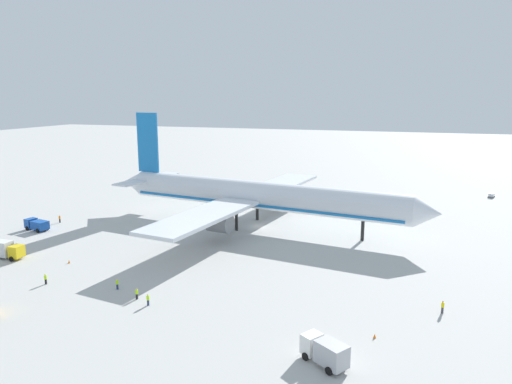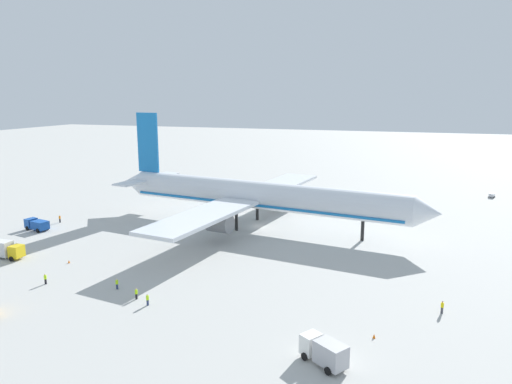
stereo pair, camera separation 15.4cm
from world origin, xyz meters
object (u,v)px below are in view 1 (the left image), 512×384
at_px(service_truck_2, 5,249).
at_px(ground_worker_1, 137,294).
at_px(traffic_cone_1, 384,198).
at_px(ground_worker_5, 60,219).
at_px(ground_worker_0, 46,279).
at_px(traffic_cone_3, 212,188).
at_px(baggage_cart_0, 491,195).
at_px(service_truck_3, 37,224).
at_px(ground_worker_4, 117,284).
at_px(ground_worker_2, 148,300).
at_px(airliner, 255,196).
at_px(traffic_cone_0, 375,336).
at_px(ground_worker_3, 443,307).
at_px(service_truck_4, 325,351).
at_px(traffic_cone_2, 69,262).

bearing_deg(service_truck_2, ground_worker_1, -13.53).
height_order(ground_worker_1, traffic_cone_1, ground_worker_1).
bearing_deg(ground_worker_5, ground_worker_0, -52.34).
bearing_deg(traffic_cone_3, baggage_cart_0, 9.16).
bearing_deg(service_truck_3, ground_worker_1, -30.78).
distance_m(ground_worker_4, traffic_cone_3, 79.50).
bearing_deg(service_truck_2, ground_worker_2, -14.55).
xyz_separation_m(airliner, ground_worker_4, (-8.42, -40.22, -6.17)).
height_order(traffic_cone_0, traffic_cone_3, same).
relative_size(ground_worker_2, ground_worker_5, 0.95).
distance_m(ground_worker_0, traffic_cone_3, 79.54).
xyz_separation_m(baggage_cart_0, traffic_cone_0, (-25.09, -93.26, -0.42)).
bearing_deg(airliner, traffic_cone_0, -55.15).
xyz_separation_m(service_truck_2, ground_worker_5, (-7.89, 23.02, -0.79)).
bearing_deg(airliner, traffic_cone_1, 56.47).
bearing_deg(ground_worker_3, ground_worker_0, -171.28).
height_order(ground_worker_0, ground_worker_2, ground_worker_0).
bearing_deg(service_truck_4, baggage_cart_0, 73.55).
distance_m(ground_worker_1, traffic_cone_1, 86.37).
bearing_deg(ground_worker_5, ground_worker_1, -37.54).
distance_m(baggage_cart_0, ground_worker_3, 85.23).
relative_size(service_truck_3, traffic_cone_0, 10.98).
bearing_deg(service_truck_4, traffic_cone_3, 120.59).
relative_size(service_truck_2, baggage_cart_0, 2.24).
xyz_separation_m(service_truck_4, traffic_cone_3, (-51.85, 87.71, -1.34)).
bearing_deg(airliner, traffic_cone_2, -124.90).
bearing_deg(ground_worker_1, traffic_cone_2, 154.78).
distance_m(airliner, ground_worker_2, 44.15).
height_order(ground_worker_0, ground_worker_5, ground_worker_5).
distance_m(service_truck_2, baggage_cart_0, 124.33).
relative_size(service_truck_4, ground_worker_0, 3.52).
height_order(service_truck_3, ground_worker_5, service_truck_3).
bearing_deg(ground_worker_3, traffic_cone_3, 132.58).
relative_size(ground_worker_5, traffic_cone_0, 3.17).
distance_m(ground_worker_3, traffic_cone_0, 12.68).
relative_size(ground_worker_2, ground_worker_3, 0.93).
distance_m(ground_worker_1, ground_worker_2, 2.94).
distance_m(service_truck_2, ground_worker_0, 17.31).
xyz_separation_m(baggage_cart_0, ground_worker_4, (-63.40, -90.55, 0.13)).
distance_m(service_truck_2, service_truck_4, 62.97).
xyz_separation_m(baggage_cart_0, ground_worker_1, (-58.60, -92.73, 0.13)).
bearing_deg(traffic_cone_3, ground_worker_0, -85.29).
xyz_separation_m(airliner, ground_worker_3, (37.99, -33.19, -6.09)).
distance_m(service_truck_4, baggage_cart_0, 105.19).
distance_m(service_truck_4, ground_worker_4, 35.17).
xyz_separation_m(baggage_cart_0, traffic_cone_2, (-78.14, -83.53, -0.42)).
relative_size(service_truck_4, baggage_cart_0, 2.00).
bearing_deg(ground_worker_1, ground_worker_2, -26.19).
bearing_deg(traffic_cone_2, service_truck_2, -173.32).
relative_size(ground_worker_0, ground_worker_3, 0.94).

